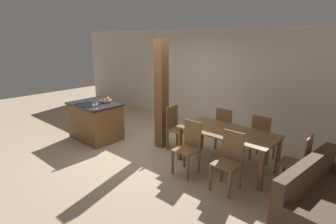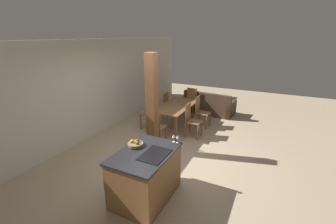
# 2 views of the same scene
# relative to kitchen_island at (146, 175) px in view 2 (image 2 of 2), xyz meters

# --- Properties ---
(ground_plane) EXTENTS (16.00, 16.00, 0.00)m
(ground_plane) POSITION_rel_kitchen_island_xyz_m (1.36, 0.32, -0.46)
(ground_plane) COLOR tan
(wall_back) EXTENTS (11.20, 0.08, 2.70)m
(wall_back) POSITION_rel_kitchen_island_xyz_m (1.36, 2.81, 0.89)
(wall_back) COLOR silver
(wall_back) RESTS_ON ground_plane
(kitchen_island) EXTENTS (1.24, 0.88, 0.92)m
(kitchen_island) POSITION_rel_kitchen_island_xyz_m (0.00, 0.00, 0.00)
(kitchen_island) COLOR brown
(kitchen_island) RESTS_ON ground_plane
(fruit_bowl) EXTENTS (0.28, 0.28, 0.11)m
(fruit_bowl) POSITION_rel_kitchen_island_xyz_m (0.12, 0.27, 0.50)
(fruit_bowl) COLOR #99704C
(fruit_bowl) RESTS_ON kitchen_island
(wine_glass_near) EXTENTS (0.06, 0.06, 0.16)m
(wine_glass_near) POSITION_rel_kitchen_island_xyz_m (0.55, -0.37, 0.58)
(wine_glass_near) COLOR silver
(wine_glass_near) RESTS_ON kitchen_island
(wine_glass_middle) EXTENTS (0.06, 0.06, 0.16)m
(wine_glass_middle) POSITION_rel_kitchen_island_xyz_m (0.55, -0.29, 0.58)
(wine_glass_middle) COLOR silver
(wine_glass_middle) RESTS_ON kitchen_island
(dining_table) EXTENTS (1.85, 0.90, 0.74)m
(dining_table) POSITION_rel_kitchen_island_xyz_m (3.19, 0.85, 0.19)
(dining_table) COLOR brown
(dining_table) RESTS_ON ground_plane
(dining_chair_near_left) EXTENTS (0.40, 0.40, 0.98)m
(dining_chair_near_left) POSITION_rel_kitchen_island_xyz_m (2.78, 0.18, 0.06)
(dining_chair_near_left) COLOR brown
(dining_chair_near_left) RESTS_ON ground_plane
(dining_chair_near_right) EXTENTS (0.40, 0.40, 0.98)m
(dining_chair_near_right) POSITION_rel_kitchen_island_xyz_m (3.61, 0.18, 0.06)
(dining_chair_near_right) COLOR brown
(dining_chair_near_right) RESTS_ON ground_plane
(dining_chair_far_left) EXTENTS (0.40, 0.40, 0.98)m
(dining_chair_far_left) POSITION_rel_kitchen_island_xyz_m (2.78, 1.53, 0.06)
(dining_chair_far_left) COLOR brown
(dining_chair_far_left) RESTS_ON ground_plane
(dining_chair_far_right) EXTENTS (0.40, 0.40, 0.98)m
(dining_chair_far_right) POSITION_rel_kitchen_island_xyz_m (3.61, 1.53, 0.06)
(dining_chair_far_right) COLOR brown
(dining_chair_far_right) RESTS_ON ground_plane
(dining_chair_head_end) EXTENTS (0.40, 0.40, 0.98)m
(dining_chair_head_end) POSITION_rel_kitchen_island_xyz_m (1.89, 0.85, 0.06)
(dining_chair_head_end) COLOR brown
(dining_chair_head_end) RESTS_ON ground_plane
(dining_chair_foot_end) EXTENTS (0.40, 0.40, 0.98)m
(dining_chair_foot_end) POSITION_rel_kitchen_island_xyz_m (4.49, 0.85, 0.06)
(dining_chair_foot_end) COLOR brown
(dining_chair_foot_end) RESTS_ON ground_plane
(couch) EXTENTS (1.01, 1.88, 0.83)m
(couch) POSITION_rel_kitchen_island_xyz_m (5.02, 0.31, -0.19)
(couch) COLOR #473323
(couch) RESTS_ON ground_plane
(timber_post) EXTENTS (0.23, 0.23, 2.44)m
(timber_post) POSITION_rel_kitchen_island_xyz_m (1.56, 0.75, 0.76)
(timber_post) COLOR brown
(timber_post) RESTS_ON ground_plane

